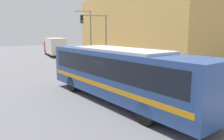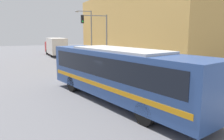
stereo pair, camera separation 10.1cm
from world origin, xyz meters
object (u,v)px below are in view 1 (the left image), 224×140
traffic_light_pole (98,31)px  parking_meter (126,62)px  city_bus (119,71)px  delivery_truck (55,46)px  street_lamp (89,31)px  fire_hydrant (133,70)px

traffic_light_pole → parking_meter: (0.90, -5.19, -3.13)m
city_bus → delivery_truck: (1.58, 27.36, -0.16)m
city_bus → street_lamp: (4.87, 18.98, 2.41)m
parking_meter → street_lamp: (-0.07, 10.86, 3.20)m
fire_hydrant → parking_meter: (0.00, 1.52, 0.51)m
fire_hydrant → city_bus: bearing=-126.9°
fire_hydrant → street_lamp: bearing=90.3°
delivery_truck → fire_hydrant: size_ratio=10.05×
fire_hydrant → traffic_light_pole: bearing=97.6°
city_bus → fire_hydrant: bearing=41.3°
traffic_light_pole → parking_meter: 6.13m
city_bus → delivery_truck: size_ratio=1.48×
delivery_truck → parking_meter: delivery_truck is taller
traffic_light_pole → parking_meter: size_ratio=4.41×
city_bus → traffic_light_pole: bearing=61.2°
street_lamp → city_bus: bearing=-104.4°
fire_hydrant → traffic_light_pole: 7.68m
traffic_light_pole → city_bus: bearing=-106.9°
city_bus → traffic_light_pole: 14.10m
city_bus → traffic_light_pole: size_ratio=2.04×
city_bus → parking_meter: 9.53m
fire_hydrant → street_lamp: size_ratio=0.12×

